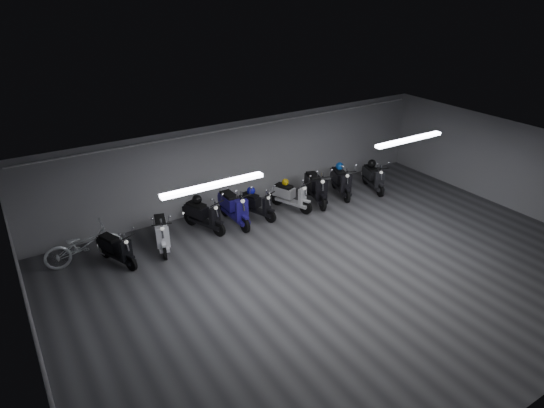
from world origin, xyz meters
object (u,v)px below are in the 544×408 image
scooter_4 (234,202)px  scooter_8 (342,177)px  scooter_7 (316,183)px  bicycle (83,241)px  scooter_6 (291,191)px  scooter_9 (374,174)px  helmet_1 (372,163)px  helmet_2 (197,199)px  scooter_5 (257,201)px  helmet_4 (285,182)px  helmet_3 (251,191)px  scooter_2 (161,228)px  scooter_1 (116,244)px  helmet_0 (340,166)px  scooter_3 (204,211)px

scooter_4 → scooter_8: bearing=-1.5°
scooter_7 → bicycle: bearing=-165.1°
scooter_6 → scooter_9: (3.32, -0.28, -0.00)m
helmet_1 → helmet_2: 6.46m
scooter_5 → helmet_1: (4.62, -0.12, 0.33)m
scooter_7 → helmet_4: 1.12m
scooter_5 → scooter_8: size_ratio=0.88×
scooter_4 → helmet_4: size_ratio=8.48×
scooter_9 → helmet_3: size_ratio=6.48×
scooter_9 → bicycle: 9.69m
bicycle → scooter_4: bearing=-90.4°
scooter_2 → scooter_1: bearing=-159.2°
scooter_1 → scooter_9: 8.98m
scooter_6 → scooter_7: (1.00, -0.01, 0.08)m
helmet_3 → scooter_1: bearing=-172.7°
scooter_1 → helmet_4: bearing=-16.9°
scooter_8 → helmet_2: (-5.14, 0.40, 0.27)m
helmet_0 → helmet_4: 2.25m
scooter_3 → scooter_9: (6.29, -0.46, -0.02)m
scooter_3 → scooter_2: bearing=172.1°
scooter_8 → scooter_9: size_ratio=1.07×
scooter_2 → bicycle: 2.02m
scooter_8 → helmet_0: bearing=90.0°
scooter_3 → helmet_4: scooter_3 is taller
scooter_4 → helmet_4: scooter_4 is taller
scooter_2 → scooter_4: (2.37, 0.24, 0.07)m
scooter_2 → helmet_3: scooter_2 is taller
scooter_8 → helmet_4: scooter_8 is taller
scooter_3 → bicycle: size_ratio=0.88×
scooter_2 → helmet_1: scooter_2 is taller
helmet_0 → scooter_6: bearing=-173.5°
helmet_0 → scooter_9: bearing=-24.4°
scooter_5 → helmet_0: bearing=-18.0°
scooter_2 → helmet_2: bearing=38.0°
scooter_8 → bicycle: bearing=-161.9°
scooter_4 → helmet_2: scooter_4 is taller
scooter_5 → helmet_3: scooter_5 is taller
scooter_1 → helmet_0: size_ratio=5.87×
scooter_5 → helmet_3: bearing=90.0°
scooter_1 → scooter_5: size_ratio=1.00×
scooter_1 → scooter_7: 6.67m
scooter_4 → bicycle: scooter_4 is taller
scooter_7 → bicycle: (-7.36, 0.26, -0.07)m
scooter_7 → helmet_2: bearing=-169.0°
scooter_5 → helmet_0: 3.43m
helmet_3 → scooter_7: bearing=-7.0°
helmet_0 → helmet_2: 5.23m
helmet_0 → scooter_1: bearing=-176.2°
scooter_6 → bicycle: size_ratio=0.86×
bicycle → helmet_1: 9.76m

